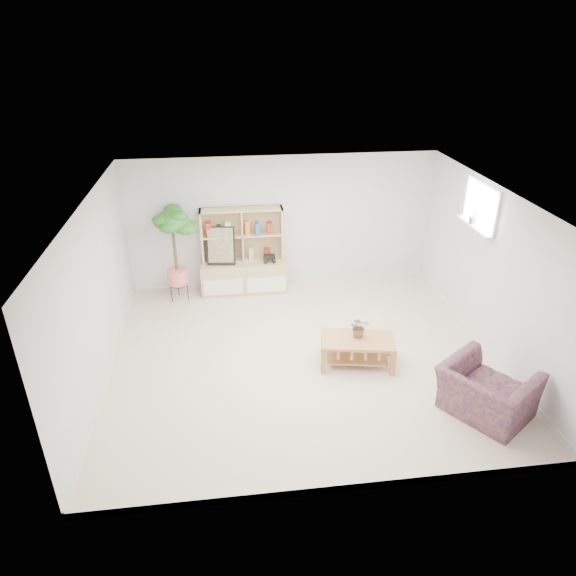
{
  "coord_description": "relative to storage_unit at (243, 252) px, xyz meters",
  "views": [
    {
      "loc": [
        -1.0,
        -6.2,
        4.33
      ],
      "look_at": [
        -0.17,
        0.28,
        1.0
      ],
      "focal_mm": 32.0,
      "sensor_mm": 36.0,
      "label": 1
    }
  ],
  "objects": [
    {
      "name": "table_plant",
      "position": [
        1.5,
        -2.45,
        -0.2
      ],
      "size": [
        0.3,
        0.27,
        0.3
      ],
      "primitive_type": "imported",
      "rotation": [
        0.0,
        0.0,
        -0.16
      ],
      "color": "#1D6D1D",
      "rests_on": "coffee_table"
    },
    {
      "name": "ceiling",
      "position": [
        0.72,
        -2.24,
        1.63
      ],
      "size": [
        5.5,
        5.0,
        0.01
      ],
      "primitive_type": "cube",
      "color": "silver",
      "rests_on": "walls"
    },
    {
      "name": "storage_unit",
      "position": [
        0.0,
        0.0,
        0.0
      ],
      "size": [
        1.54,
        0.52,
        1.54
      ],
      "primitive_type": null,
      "color": "tan",
      "rests_on": "floor"
    },
    {
      "name": "baseboard",
      "position": [
        0.72,
        -2.24,
        -0.72
      ],
      "size": [
        5.5,
        5.0,
        0.1
      ],
      "primitive_type": null,
      "color": "silver",
      "rests_on": "floor"
    },
    {
      "name": "walls",
      "position": [
        0.72,
        -2.24,
        0.43
      ],
      "size": [
        5.51,
        5.01,
        2.4
      ],
      "color": "silver",
      "rests_on": "floor"
    },
    {
      "name": "window",
      "position": [
        3.45,
        -1.64,
        1.23
      ],
      "size": [
        0.1,
        0.98,
        0.68
      ],
      "primitive_type": null,
      "color": "#C8DCFF",
      "rests_on": "walls"
    },
    {
      "name": "sill_plant",
      "position": [
        3.39,
        -1.55,
        1.04
      ],
      "size": [
        0.14,
        0.13,
        0.23
      ],
      "primitive_type": "imported",
      "rotation": [
        0.0,
        0.0,
        0.22
      ],
      "color": "#186A14",
      "rests_on": "window_sill"
    },
    {
      "name": "floor_tree",
      "position": [
        -1.16,
        -0.19,
        0.08
      ],
      "size": [
        0.81,
        0.81,
        1.7
      ],
      "primitive_type": null,
      "rotation": [
        0.0,
        0.0,
        -0.37
      ],
      "color": "#186A14",
      "rests_on": "floor"
    },
    {
      "name": "toy_truck",
      "position": [
        0.46,
        -0.07,
        -0.12
      ],
      "size": [
        0.29,
        0.2,
        0.15
      ],
      "primitive_type": null,
      "rotation": [
        0.0,
        0.0,
        0.0
      ],
      "color": "black",
      "rests_on": "storage_unit"
    },
    {
      "name": "poster",
      "position": [
        -0.39,
        -0.05,
        0.15
      ],
      "size": [
        0.51,
        0.17,
        0.69
      ],
      "primitive_type": null,
      "rotation": [
        0.0,
        0.0,
        -0.11
      ],
      "color": "gold",
      "rests_on": "storage_unit"
    },
    {
      "name": "coffee_table",
      "position": [
        1.48,
        -2.52,
        -0.56
      ],
      "size": [
        1.11,
        0.74,
        0.42
      ],
      "primitive_type": null,
      "rotation": [
        0.0,
        0.0,
        -0.19
      ],
      "color": "#A16138",
      "rests_on": "floor"
    },
    {
      "name": "floor",
      "position": [
        0.72,
        -2.24,
        -0.77
      ],
      "size": [
        5.5,
        5.0,
        0.01
      ],
      "primitive_type": "cube",
      "color": "beige",
      "rests_on": "ground"
    },
    {
      "name": "armchair",
      "position": [
        2.78,
        -3.76,
        -0.39
      ],
      "size": [
        1.31,
        1.35,
        0.76
      ],
      "primitive_type": "imported",
      "rotation": [
        0.0,
        0.0,
        2.17
      ],
      "color": "#0E1245",
      "rests_on": "floor"
    },
    {
      "name": "window_sill",
      "position": [
        3.39,
        -1.64,
        0.91
      ],
      "size": [
        0.14,
        1.0,
        0.04
      ],
      "primitive_type": "cube",
      "color": "silver",
      "rests_on": "walls"
    }
  ]
}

